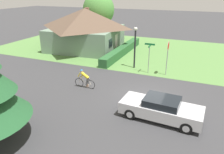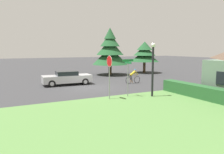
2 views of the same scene
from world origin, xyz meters
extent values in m
plane|color=#38383A|center=(0.00, 0.00, 0.00)|extent=(140.00, 140.00, 0.00)
cube|color=black|center=(8.59, 6.42, 1.46)|extent=(1.10, 0.16, 0.90)
cube|color=#BCBCC1|center=(-2.42, -1.48, 0.61)|extent=(2.00, 4.73, 0.68)
cube|color=black|center=(-2.43, -1.51, 1.15)|extent=(1.65, 2.05, 0.41)
cylinder|color=black|center=(-3.11, 0.14, 0.32)|extent=(0.32, 0.66, 0.65)
cylinder|color=#ADADB2|center=(-3.11, 0.14, 0.32)|extent=(0.32, 0.39, 0.37)
cylinder|color=black|center=(-1.57, 0.05, 0.32)|extent=(0.32, 0.66, 0.65)
cylinder|color=#ADADB2|center=(-1.57, 0.05, 0.32)|extent=(0.32, 0.39, 0.37)
cylinder|color=black|center=(-3.27, -3.02, 0.32)|extent=(0.32, 0.66, 0.65)
cylinder|color=#ADADB2|center=(-3.27, -3.02, 0.32)|extent=(0.32, 0.39, 0.37)
cylinder|color=black|center=(-1.74, -3.10, 0.32)|extent=(0.32, 0.66, 0.65)
cylinder|color=#ADADB2|center=(-1.74, -3.10, 0.32)|extent=(0.32, 0.39, 0.37)
torus|color=black|center=(-0.30, 4.24, 0.34)|extent=(0.05, 0.72, 0.72)
torus|color=black|center=(-0.31, 5.25, 0.34)|extent=(0.05, 0.72, 0.72)
cylinder|color=beige|center=(-0.30, 4.49, 0.50)|extent=(0.04, 0.18, 0.58)
cylinder|color=beige|center=(-0.31, 4.87, 0.52)|extent=(0.04, 0.63, 0.63)
cylinder|color=beige|center=(-0.31, 4.80, 0.81)|extent=(0.05, 0.75, 0.07)
cylinder|color=beige|center=(-0.30, 4.40, 0.28)|extent=(0.04, 0.34, 0.15)
cylinder|color=beige|center=(-0.30, 4.33, 0.56)|extent=(0.03, 0.21, 0.46)
cylinder|color=beige|center=(-0.31, 5.21, 0.58)|extent=(0.04, 0.12, 0.49)
cylinder|color=black|center=(-0.31, 5.17, 0.82)|extent=(0.44, 0.03, 0.02)
ellipsoid|color=black|center=(-0.30, 4.42, 0.81)|extent=(0.08, 0.20, 0.05)
cylinder|color=slate|center=(-0.30, 4.41, 0.62)|extent=(0.11, 0.25, 0.48)
cylinder|color=slate|center=(-0.30, 4.57, 0.54)|extent=(0.11, 0.25, 0.63)
cylinder|color=tan|center=(-0.30, 4.49, 0.25)|extent=(0.08, 0.08, 0.30)
cylinder|color=tan|center=(-0.25, 4.65, 0.16)|extent=(0.17, 0.08, 0.21)
cylinder|color=yellow|center=(-0.30, 4.70, 1.03)|extent=(0.23, 0.68, 0.54)
cylinder|color=yellow|center=(-0.31, 4.94, 1.00)|extent=(0.07, 0.25, 0.36)
cylinder|color=yellow|center=(-0.31, 5.22, 1.00)|extent=(0.07, 0.25, 0.36)
sphere|color=tan|center=(-0.31, 4.99, 1.34)|extent=(0.19, 0.19, 0.19)
ellipsoid|color=#267FBF|center=(-0.31, 4.99, 1.39)|extent=(0.22, 0.18, 0.12)
cylinder|color=gray|center=(4.87, -0.52, 1.16)|extent=(0.07, 0.07, 2.32)
cylinder|color=red|center=(4.87, -0.52, 2.63)|extent=(0.74, 0.03, 0.74)
cylinder|color=silver|center=(4.87, -0.52, 2.63)|extent=(0.79, 0.02, 0.79)
cylinder|color=black|center=(5.59, 2.64, 1.80)|extent=(0.15, 0.15, 3.60)
sphere|color=white|center=(5.59, 2.64, 3.76)|extent=(0.34, 0.34, 0.34)
cone|color=black|center=(5.59, 2.64, 3.93)|extent=(0.20, 0.20, 0.13)
cylinder|color=gray|center=(4.75, 1.05, 1.22)|extent=(0.06, 0.06, 2.44)
cube|color=#197238|center=(4.75, 1.05, 2.50)|extent=(0.90, 0.03, 0.16)
cube|color=#197238|center=(4.75, 1.05, 2.66)|extent=(0.03, 0.90, 0.16)
cylinder|color=#4C3823|center=(-7.95, 5.99, 0.70)|extent=(0.44, 0.44, 1.41)
cone|color=#23562D|center=(-7.95, 5.99, 2.57)|extent=(4.69, 4.69, 2.33)
cone|color=#23562D|center=(-7.95, 5.99, 3.72)|extent=(3.66, 3.66, 2.05)
cone|color=#23562D|center=(-7.95, 5.99, 4.71)|extent=(2.63, 2.63, 1.77)
cone|color=#23562D|center=(-7.95, 5.99, 5.54)|extent=(1.60, 1.60, 1.49)
cylinder|color=#4C3823|center=(-7.96, 11.63, 0.82)|extent=(0.38, 0.38, 1.64)
cone|color=#23562D|center=(-7.96, 11.63, 2.45)|extent=(4.14, 4.14, 1.62)
cone|color=#23562D|center=(-7.96, 11.63, 3.25)|extent=(3.23, 3.23, 1.43)
cone|color=#23562D|center=(-7.96, 11.63, 3.93)|extent=(2.32, 2.32, 1.23)
camera|label=1|loc=(-13.67, -3.17, 7.09)|focal=35.00mm
camera|label=2|loc=(18.27, -7.22, 3.48)|focal=35.00mm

